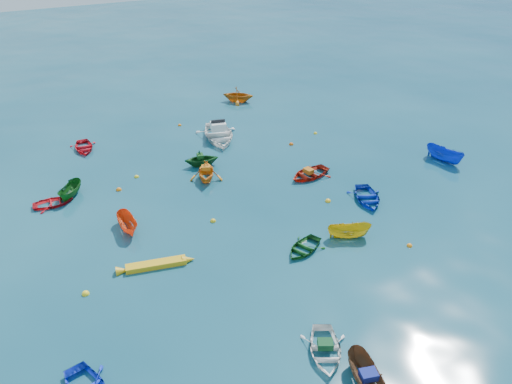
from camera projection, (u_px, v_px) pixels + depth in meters
name	position (u px, v px, depth m)	size (l,w,h in m)	color
ground	(294.00, 236.00, 29.78)	(160.00, 160.00, 0.00)	#0A3B4F
dinghy_white_near	(325.00, 353.00, 22.15)	(2.11, 2.95, 0.61)	white
sampan_brown_mid	(365.00, 383.00, 20.79)	(1.06, 2.81, 1.09)	brown
dinghy_blue_se	(367.00, 200.00, 33.25)	(2.30, 3.22, 0.67)	#0D2FAE
dinghy_orange_w	(206.00, 179.00, 35.75)	(2.40, 2.79, 1.47)	orange
sampan_yellow_mid	(348.00, 237.00, 29.68)	(0.98, 2.61, 1.01)	gold
dinghy_green_e	(303.00, 250.00, 28.58)	(1.91, 2.66, 0.55)	#114A17
dinghy_red_nw	(54.00, 205.00, 32.77)	(1.82, 2.54, 0.53)	red
sampan_orange_n	(129.00, 230.00, 30.34)	(0.99, 2.63, 1.02)	#EF4B16
dinghy_green_n	(202.00, 165.00, 37.52)	(2.18, 2.53, 1.33)	#124D1B
dinghy_red_ne	(309.00, 176.00, 36.07)	(2.30, 3.22, 0.67)	#A51D0D
sampan_blue_far	(443.00, 161.00, 38.19)	(1.17, 3.11, 1.20)	#0F32C0
dinghy_red_far	(84.00, 150.00, 39.87)	(2.07, 2.89, 0.60)	red
dinghy_orange_far	(238.00, 101.00, 49.15)	(2.57, 2.98, 1.57)	#C06712
sampan_green_far	(72.00, 196.00, 33.69)	(0.96, 2.55, 0.99)	#135417
kayak_yellow	(156.00, 267.00, 27.32)	(0.59, 3.97, 0.40)	gold
motorboat_white	(219.00, 139.00, 41.61)	(3.50, 4.89, 1.62)	white
tarp_green_a	(325.00, 344.00, 22.00)	(0.68, 0.51, 0.33)	#114421
tarp_blue_a	(369.00, 375.00, 20.30)	(0.69, 0.53, 0.34)	navy
tarp_orange_a	(206.00, 168.00, 35.34)	(0.61, 0.46, 0.29)	orange
tarp_green_b	(200.00, 156.00, 37.09)	(0.60, 0.45, 0.29)	#114516
tarp_orange_b	(308.00, 171.00, 35.77)	(0.67, 0.50, 0.32)	#BB5F13
buoy_ye_a	(328.00, 201.00, 33.12)	(0.38, 0.38, 0.38)	yellow
buoy_or_b	(409.00, 246.00, 28.92)	(0.33, 0.33, 0.33)	orange
buoy_ye_b	(86.00, 294.00, 25.44)	(0.39, 0.39, 0.39)	yellow
buoy_or_c	(119.00, 190.00, 34.39)	(0.38, 0.38, 0.38)	orange
buoy_ye_c	(213.00, 221.00, 31.10)	(0.36, 0.36, 0.36)	gold
buoy_or_d	(291.00, 145.00, 40.65)	(0.37, 0.37, 0.37)	#CF500B
buoy_ye_d	(137.00, 177.00, 35.97)	(0.34, 0.34, 0.34)	yellow
buoy_or_e	(180.00, 126.00, 44.02)	(0.32, 0.32, 0.32)	orange
buoy_ye_e	(315.00, 134.00, 42.52)	(0.31, 0.31, 0.31)	yellow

